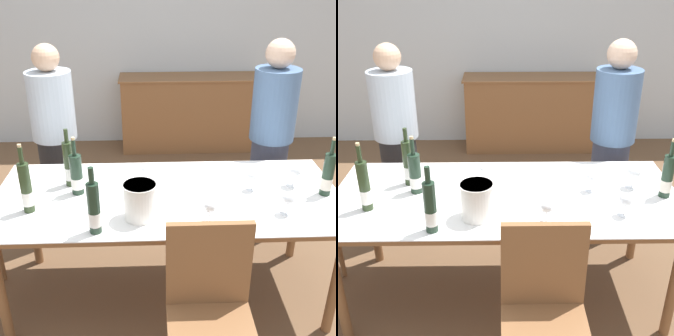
{
  "view_description": "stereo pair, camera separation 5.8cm",
  "coord_description": "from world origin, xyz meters",
  "views": [
    {
      "loc": [
        -0.09,
        -2.22,
        2.02
      ],
      "look_at": [
        0.0,
        0.0,
        0.94
      ],
      "focal_mm": 45.0,
      "sensor_mm": 36.0,
      "label": 1
    },
    {
      "loc": [
        -0.04,
        -2.22,
        2.02
      ],
      "look_at": [
        0.0,
        0.0,
        0.94
      ],
      "focal_mm": 45.0,
      "sensor_mm": 36.0,
      "label": 2
    }
  ],
  "objects": [
    {
      "name": "ground_plane",
      "position": [
        0.0,
        0.0,
        0.0
      ],
      "size": [
        12.0,
        12.0,
        0.0
      ],
      "primitive_type": "plane",
      "color": "brown"
    },
    {
      "name": "back_wall",
      "position": [
        0.0,
        2.83,
        1.4
      ],
      "size": [
        8.0,
        0.1,
        2.8
      ],
      "color": "silver",
      "rests_on": "ground_plane"
    },
    {
      "name": "sideboard_cabinet",
      "position": [
        0.35,
        2.54,
        0.44
      ],
      "size": [
        1.61,
        0.46,
        0.87
      ],
      "color": "brown",
      "rests_on": "ground_plane"
    },
    {
      "name": "dining_table",
      "position": [
        0.0,
        0.0,
        0.7
      ],
      "size": [
        2.1,
        0.93,
        0.76
      ],
      "color": "brown",
      "rests_on": "ground_plane"
    },
    {
      "name": "ice_bucket",
      "position": [
        -0.16,
        -0.25,
        0.87
      ],
      "size": [
        0.19,
        0.19,
        0.21
      ],
      "color": "white",
      "rests_on": "dining_table"
    },
    {
      "name": "wine_bottle_0",
      "position": [
        -0.55,
        0.05,
        0.88
      ],
      "size": [
        0.08,
        0.08,
        0.36
      ],
      "color": "#1E3323",
      "rests_on": "dining_table"
    },
    {
      "name": "wine_bottle_1",
      "position": [
        -0.39,
        -0.37,
        0.9
      ],
      "size": [
        0.07,
        0.07,
        0.37
      ],
      "color": "#1E3323",
      "rests_on": "dining_table"
    },
    {
      "name": "wine_bottle_2",
      "position": [
        0.95,
        -0.03,
        0.89
      ],
      "size": [
        0.07,
        0.07,
        0.37
      ],
      "color": "#1E3323",
      "rests_on": "dining_table"
    },
    {
      "name": "wine_bottle_3",
      "position": [
        -0.79,
        -0.15,
        0.91
      ],
      "size": [
        0.06,
        0.06,
        0.41
      ],
      "color": "#28381E",
      "rests_on": "dining_table"
    },
    {
      "name": "wine_bottle_4",
      "position": [
        -0.61,
        0.15,
        0.9
      ],
      "size": [
        0.07,
        0.07,
        0.37
      ],
      "color": "#28381E",
      "rests_on": "dining_table"
    },
    {
      "name": "wine_glass_0",
      "position": [
        0.21,
        -0.31,
        0.86
      ],
      "size": [
        0.07,
        0.07,
        0.13
      ],
      "color": "white",
      "rests_on": "dining_table"
    },
    {
      "name": "wine_glass_1",
      "position": [
        0.65,
        -0.24,
        0.86
      ],
      "size": [
        0.07,
        0.07,
        0.13
      ],
      "color": "white",
      "rests_on": "dining_table"
    },
    {
      "name": "wine_glass_2",
      "position": [
        -0.13,
        0.14,
        0.86
      ],
      "size": [
        0.07,
        0.07,
        0.14
      ],
      "color": "white",
      "rests_on": "dining_table"
    },
    {
      "name": "wine_glass_3",
      "position": [
        0.79,
        0.08,
        0.87
      ],
      "size": [
        0.08,
        0.08,
        0.15
      ],
      "color": "white",
      "rests_on": "dining_table"
    },
    {
      "name": "wine_glass_4",
      "position": [
        0.52,
        0.04,
        0.85
      ],
      "size": [
        0.07,
        0.07,
        0.13
      ],
      "color": "white",
      "rests_on": "dining_table"
    },
    {
      "name": "chair_near_front",
      "position": [
        0.17,
        -0.69,
        0.54
      ],
      "size": [
        0.42,
        0.42,
        0.94
      ],
      "color": "brown",
      "rests_on": "ground_plane"
    },
    {
      "name": "person_host",
      "position": [
        -0.83,
        0.8,
        0.76
      ],
      "size": [
        0.33,
        0.33,
        1.53
      ],
      "color": "#262628",
      "rests_on": "ground_plane"
    },
    {
      "name": "person_guest_left",
      "position": [
        0.81,
        0.72,
        0.78
      ],
      "size": [
        0.33,
        0.33,
        1.57
      ],
      "color": "#383F56",
      "rests_on": "ground_plane"
    }
  ]
}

